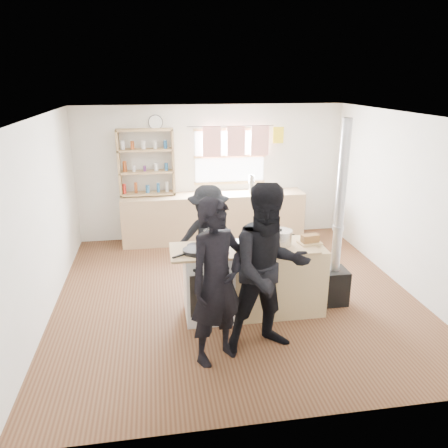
{
  "coord_description": "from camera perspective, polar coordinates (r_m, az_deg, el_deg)",
  "views": [
    {
      "loc": [
        -1.05,
        -5.56,
        2.97
      ],
      "look_at": [
        -0.17,
        -0.1,
        1.1
      ],
      "focal_mm": 35.0,
      "sensor_mm": 36.0,
      "label": 1
    }
  ],
  "objects": [
    {
      "name": "flue_heater",
      "position": [
        6.07,
        14.36,
        -4.4
      ],
      "size": [
        0.35,
        0.35,
        2.5
      ],
      "color": "black",
      "rests_on": "ground"
    },
    {
      "name": "person_near_left",
      "position": [
        4.62,
        -0.95,
        -7.66
      ],
      "size": [
        0.8,
        0.71,
        1.84
      ],
      "primitive_type": "imported",
      "rotation": [
        0.0,
        0.0,
        0.51
      ],
      "color": "black",
      "rests_on": "ground"
    },
    {
      "name": "stockpot_counter",
      "position": [
        5.61,
        7.42,
        -1.75
      ],
      "size": [
        0.29,
        0.29,
        0.22
      ],
      "color": "silver",
      "rests_on": "cooking_island"
    },
    {
      "name": "back_counter",
      "position": [
        8.24,
        -1.35,
        0.88
      ],
      "size": [
        3.4,
        0.55,
        0.9
      ],
      "primitive_type": "cube",
      "color": "tan",
      "rests_on": "ground"
    },
    {
      "name": "person_far",
      "position": [
        6.27,
        -2.02,
        -1.82
      ],
      "size": [
        1.07,
        0.71,
        1.55
      ],
      "primitive_type": "imported",
      "rotation": [
        0.0,
        0.0,
        3.01
      ],
      "color": "black",
      "rests_on": "ground"
    },
    {
      "name": "bread_board",
      "position": [
        5.72,
        11.15,
        -2.03
      ],
      "size": [
        0.31,
        0.24,
        0.12
      ],
      "color": "tan",
      "rests_on": "cooking_island"
    },
    {
      "name": "skillet_greens",
      "position": [
        5.34,
        -3.94,
        -3.5
      ],
      "size": [
        0.38,
        0.38,
        0.05
      ],
      "color": "black",
      "rests_on": "cooking_island"
    },
    {
      "name": "cooking_island",
      "position": [
        5.73,
        3.9,
        -7.29
      ],
      "size": [
        1.97,
        0.64,
        0.93
      ],
      "color": "white",
      "rests_on": "ground"
    },
    {
      "name": "ground",
      "position": [
        6.39,
        1.42,
        -9.06
      ],
      "size": [
        5.0,
        5.0,
        0.01
      ],
      "primitive_type": "cube",
      "color": "brown",
      "rests_on": "ground"
    },
    {
      "name": "shelving_unit",
      "position": [
        8.04,
        -10.12,
        7.95
      ],
      "size": [
        1.0,
        0.28,
        1.2
      ],
      "color": "tan",
      "rests_on": "back_counter"
    },
    {
      "name": "roast_tray",
      "position": [
        5.54,
        3.49,
        -2.52
      ],
      "size": [
        0.41,
        0.32,
        0.07
      ],
      "color": "silver",
      "rests_on": "cooking_island"
    },
    {
      "name": "stockpot_stove",
      "position": [
        5.62,
        -1.38,
        -1.64
      ],
      "size": [
        0.25,
        0.25,
        0.2
      ],
      "color": "silver",
      "rests_on": "cooking_island"
    },
    {
      "name": "thermos",
      "position": [
        8.2,
        3.6,
        5.21
      ],
      "size": [
        0.1,
        0.1,
        0.33
      ],
      "primitive_type": "cylinder",
      "color": "silver",
      "rests_on": "back_counter"
    },
    {
      "name": "person_near_right",
      "position": [
        4.81,
        5.91,
        -5.97
      ],
      "size": [
        1.03,
        0.85,
        1.94
      ],
      "primitive_type": "imported",
      "rotation": [
        0.0,
        0.0,
        0.13
      ],
      "color": "black",
      "rests_on": "ground"
    }
  ]
}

